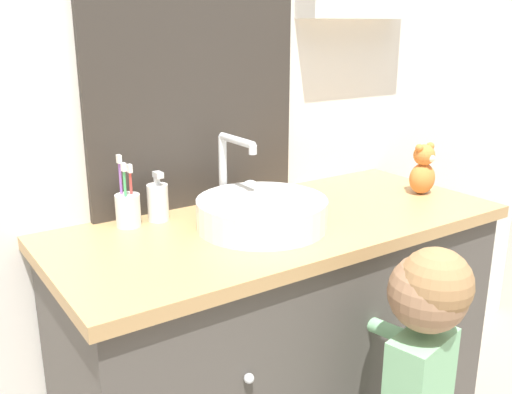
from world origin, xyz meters
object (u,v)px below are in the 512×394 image
at_px(soap_dispenser, 158,201).
at_px(toothbrush_holder, 128,208).
at_px(sink_basin, 261,211).
at_px(teddy_bear, 423,170).
at_px(child_figure, 421,372).

bearing_deg(soap_dispenser, toothbrush_holder, 179.54).
height_order(sink_basin, toothbrush_holder, sink_basin).
relative_size(soap_dispenser, teddy_bear, 0.85).
xyz_separation_m(sink_basin, child_figure, (0.17, -0.43, -0.32)).
height_order(toothbrush_holder, child_figure, toothbrush_holder).
height_order(toothbrush_holder, soap_dispenser, toothbrush_holder).
bearing_deg(sink_basin, teddy_bear, -2.96).
bearing_deg(sink_basin, soap_dispenser, 135.80).
bearing_deg(teddy_bear, sink_basin, 177.04).
height_order(sink_basin, teddy_bear, sink_basin).
xyz_separation_m(toothbrush_holder, teddy_bear, (0.90, -0.23, 0.03)).
distance_m(sink_basin, toothbrush_holder, 0.36).
distance_m(toothbrush_holder, teddy_bear, 0.93).
height_order(soap_dispenser, teddy_bear, teddy_bear).
bearing_deg(child_figure, soap_dispenser, 120.50).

